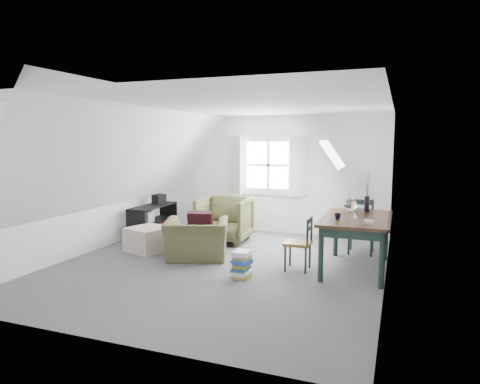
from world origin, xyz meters
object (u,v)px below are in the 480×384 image
at_px(armchair_near, 197,258).
at_px(magazine_stack, 242,264).
at_px(armchair_far, 225,242).
at_px(dining_chair_far, 361,225).
at_px(dining_table, 357,224).
at_px(ottoman, 148,239).
at_px(media_shelf, 152,223).
at_px(dining_chair_near, 300,242).

xyz_separation_m(armchair_near, magazine_stack, (1.05, -0.67, 0.20)).
xyz_separation_m(armchair_far, dining_chair_far, (2.58, 0.01, 0.52)).
bearing_deg(dining_chair_far, armchair_far, 12.07).
xyz_separation_m(dining_table, magazine_stack, (-1.51, -0.95, -0.52)).
height_order(armchair_near, ottoman, ottoman).
relative_size(media_shelf, magazine_stack, 3.27).
distance_m(ottoman, dining_chair_far, 3.79).
bearing_deg(dining_chair_near, magazine_stack, -64.16).
xyz_separation_m(ottoman, dining_table, (3.61, 0.13, 0.50)).
xyz_separation_m(ottoman, dining_chair_far, (3.60, 1.14, 0.30)).
bearing_deg(dining_chair_near, ottoman, -109.93).
bearing_deg(media_shelf, armchair_far, 7.57).
distance_m(media_shelf, magazine_stack, 3.21).
height_order(dining_table, magazine_stack, dining_table).
distance_m(dining_chair_near, magazine_stack, 0.99).
bearing_deg(ottoman, dining_chair_near, -3.40).
distance_m(ottoman, magazine_stack, 2.25).
bearing_deg(dining_chair_far, magazine_stack, 64.36).
bearing_deg(dining_table, ottoman, 179.09).
bearing_deg(ottoman, dining_chair_far, 17.65).
bearing_deg(magazine_stack, armchair_near, 147.74).
relative_size(armchair_near, dining_chair_far, 1.03).
height_order(armchair_near, dining_chair_near, dining_chair_near).
bearing_deg(magazine_stack, ottoman, 158.76).
bearing_deg(dining_chair_far, armchair_near, 38.69).
height_order(armchair_far, dining_chair_far, dining_chair_far).
bearing_deg(dining_table, dining_chair_near, -162.52).
relative_size(armchair_far, dining_chair_far, 0.98).
distance_m(dining_table, dining_chair_near, 0.90).
distance_m(ottoman, media_shelf, 1.14).
height_order(armchair_near, dining_chair_far, dining_chair_far).
bearing_deg(armchair_near, magazine_stack, 127.84).
height_order(dining_chair_far, magazine_stack, dining_chair_far).
relative_size(ottoman, dining_chair_near, 0.78).
bearing_deg(media_shelf, dining_chair_far, 4.65).
distance_m(armchair_far, dining_chair_near, 2.25).
height_order(armchair_near, dining_table, dining_table).
bearing_deg(media_shelf, ottoman, -58.71).
bearing_deg(armchair_far, dining_chair_far, -3.21).
relative_size(ottoman, media_shelf, 0.51).
relative_size(armchair_near, dining_chair_near, 1.23).
bearing_deg(dining_chair_near, dining_chair_far, 132.33).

